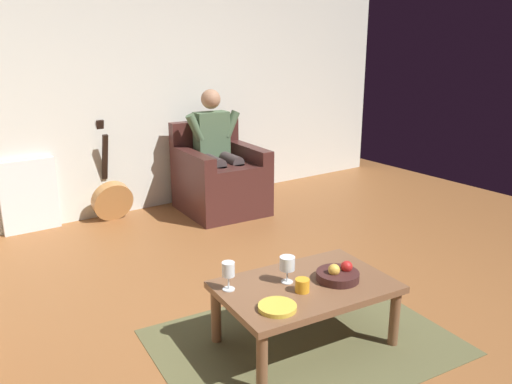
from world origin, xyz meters
name	(u,v)px	position (x,y,z in m)	size (l,w,h in m)	color
ground_plane	(344,332)	(0.00, 0.00, 0.00)	(7.21, 7.21, 0.00)	brown
wall_back	(137,78)	(0.00, -3.03, 1.36)	(6.41, 0.06, 2.71)	silver
rug	(304,342)	(0.28, -0.05, 0.00)	(1.70, 1.24, 0.01)	brown
armchair	(219,180)	(-0.61, -2.48, 0.33)	(0.82, 0.89, 0.90)	#411F1C
person_seated	(217,147)	(-0.61, -2.52, 0.67)	(0.61, 0.57, 1.24)	#4A6445
coffee_table	(305,292)	(0.28, -0.05, 0.33)	(1.05, 0.74, 0.38)	brown
guitar	(112,198)	(0.42, -2.83, 0.23)	(0.40, 0.32, 0.98)	#B27941
radiator	(29,196)	(1.15, -2.96, 0.34)	(0.50, 0.06, 0.68)	white
wine_glass_near	(287,265)	(0.35, -0.13, 0.49)	(0.09, 0.09, 0.16)	silver
wine_glass_far	(228,271)	(0.68, -0.25, 0.50)	(0.07, 0.07, 0.17)	silver
fruit_bowl	(338,275)	(0.09, 0.01, 0.42)	(0.25, 0.25, 0.11)	#3A1D1B
decorative_dish	(277,307)	(0.59, 0.09, 0.40)	(0.20, 0.20, 0.02)	gold
candle_jar	(302,285)	(0.36, 0.01, 0.42)	(0.08, 0.08, 0.07)	orange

